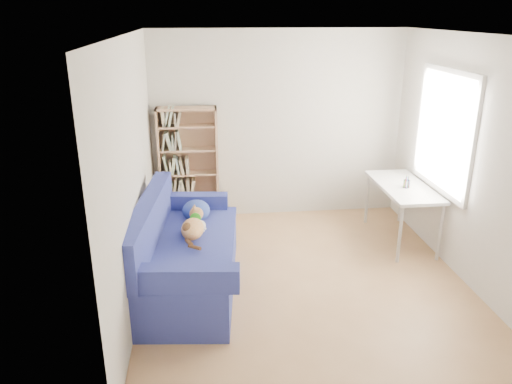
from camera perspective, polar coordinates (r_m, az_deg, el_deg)
ground at (r=5.63m, az=5.48°, el=-10.00°), size 4.00×4.00×0.00m
room_shell at (r=5.07m, az=7.11°, el=6.51°), size 3.54×4.04×2.62m
sofa at (r=5.38m, az=-8.25°, el=-7.13°), size 1.16×2.11×1.00m
bookshelf at (r=6.94m, az=-7.67°, el=2.52°), size 0.80×0.25×1.61m
desk at (r=6.54m, az=16.47°, el=0.18°), size 0.59×1.29×0.75m
pen_cup at (r=6.42m, az=16.83°, el=0.99°), size 0.08×0.08×0.16m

